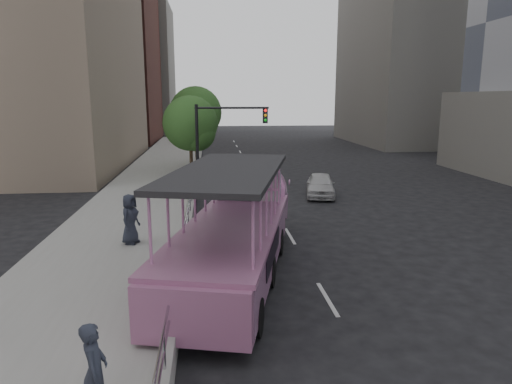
{
  "coord_description": "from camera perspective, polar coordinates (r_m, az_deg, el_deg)",
  "views": [
    {
      "loc": [
        -2.22,
        -13.68,
        5.54
      ],
      "look_at": [
        -0.56,
        2.42,
        2.2
      ],
      "focal_mm": 32.0,
      "sensor_mm": 36.0,
      "label": 1
    }
  ],
  "objects": [
    {
      "name": "midrise_brick",
      "position": [
        64.1,
        -21.1,
        17.59
      ],
      "size": [
        18.0,
        16.0,
        26.0
      ],
      "primitive_type": "cube",
      "color": "brown",
      "rests_on": "ground"
    },
    {
      "name": "duck_boat",
      "position": [
        14.81,
        -2.29,
        -4.85
      ],
      "size": [
        5.07,
        11.09,
        3.59
      ],
      "color": "black",
      "rests_on": "ground"
    },
    {
      "name": "midrise_stone_a",
      "position": [
        63.29,
        22.16,
        20.36
      ],
      "size": [
        20.0,
        20.0,
        32.0
      ],
      "primitive_type": "cube",
      "color": "slate",
      "rests_on": "ground"
    },
    {
      "name": "pedestrian_near",
      "position": [
        8.43,
        -19.5,
        -20.39
      ],
      "size": [
        0.46,
        0.66,
        1.71
      ],
      "primitive_type": "imported",
      "rotation": [
        0.0,
        0.0,
        1.65
      ],
      "color": "#252A37",
      "rests_on": "sidewalk"
    },
    {
      "name": "midrise_stone_b",
      "position": [
        79.02,
        -16.43,
        14.43
      ],
      "size": [
        16.0,
        14.0,
        20.0
      ],
      "primitive_type": "cube",
      "color": "slate",
      "rests_on": "ground"
    },
    {
      "name": "kerb_wall",
      "position": [
        16.5,
        -8.77,
        -6.34
      ],
      "size": [
        0.24,
        30.0,
        0.36
      ],
      "primitive_type": "cube",
      "color": "gray",
      "rests_on": "sidewalk"
    },
    {
      "name": "ground",
      "position": [
        14.92,
        3.15,
        -10.15
      ],
      "size": [
        160.0,
        160.0,
        0.0
      ],
      "primitive_type": "plane",
      "color": "black"
    },
    {
      "name": "parking_sign",
      "position": [
        20.79,
        -7.57,
        0.62
      ],
      "size": [
        0.11,
        0.56,
        2.5
      ],
      "color": "black",
      "rests_on": "ground"
    },
    {
      "name": "street_tree_far",
      "position": [
        35.64,
        -7.39,
        9.58
      ],
      "size": [
        3.97,
        3.97,
        6.45
      ],
      "color": "#342217",
      "rests_on": "ground"
    },
    {
      "name": "guardrail",
      "position": [
        16.31,
        -8.84,
        -4.12
      ],
      "size": [
        0.07,
        22.0,
        0.71
      ],
      "color": "#B2B2B7",
      "rests_on": "kerb_wall"
    },
    {
      "name": "street_tree_near",
      "position": [
        29.67,
        -8.03,
        8.22
      ],
      "size": [
        3.52,
        3.52,
        5.72
      ],
      "color": "#342217",
      "rests_on": "ground"
    },
    {
      "name": "car",
      "position": [
        26.4,
        8.06,
        0.89
      ],
      "size": [
        2.34,
        4.11,
        1.32
      ],
      "primitive_type": "imported",
      "rotation": [
        0.0,
        0.0,
        -0.21
      ],
      "color": "beige",
      "rests_on": "ground"
    },
    {
      "name": "traffic_signal",
      "position": [
        26.26,
        -4.76,
        7.16
      ],
      "size": [
        4.2,
        0.32,
        5.2
      ],
      "color": "black",
      "rests_on": "ground"
    },
    {
      "name": "sidewalk",
      "position": [
        24.54,
        -14.0,
        -1.38
      ],
      "size": [
        5.5,
        80.0,
        0.3
      ],
      "primitive_type": "cube",
      "color": "#979893",
      "rests_on": "ground"
    },
    {
      "name": "pedestrian_far",
      "position": [
        17.23,
        -15.46,
        -3.28
      ],
      "size": [
        0.88,
        1.06,
        1.85
      ],
      "primitive_type": "imported",
      "rotation": [
        0.0,
        0.0,
        1.2
      ],
      "color": "#252A37",
      "rests_on": "sidewalk"
    }
  ]
}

